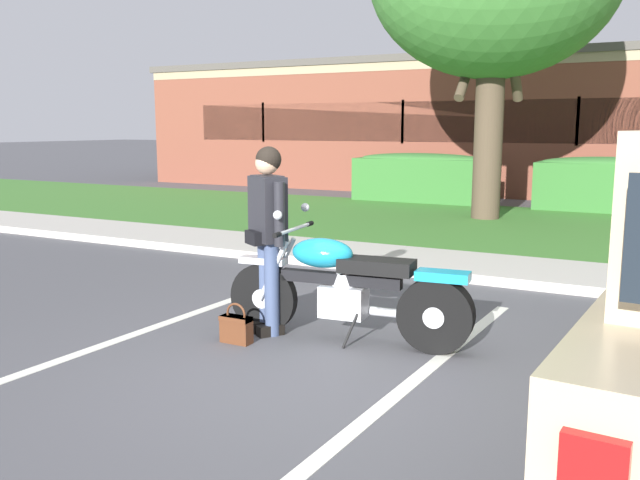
{
  "coord_description": "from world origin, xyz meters",
  "views": [
    {
      "loc": [
        2.28,
        -4.58,
        1.88
      ],
      "look_at": [
        -0.59,
        0.81,
        0.85
      ],
      "focal_mm": 37.95,
      "sensor_mm": 36.0,
      "label": 1
    }
  ],
  "objects_px": {
    "motorcycle": "(355,289)",
    "rider_person": "(268,226)",
    "hedge_center_left": "(614,184)",
    "hedge_left": "(421,177)",
    "handbag": "(236,327)",
    "brick_building": "(599,125)"
  },
  "relations": [
    {
      "from": "hedge_left",
      "to": "hedge_center_left",
      "type": "bearing_deg",
      "value": 0.0
    },
    {
      "from": "motorcycle",
      "to": "hedge_left",
      "type": "xyz_separation_m",
      "value": [
        -3.17,
        10.58,
        0.17
      ]
    },
    {
      "from": "rider_person",
      "to": "hedge_left",
      "type": "bearing_deg",
      "value": 102.44
    },
    {
      "from": "motorcycle",
      "to": "rider_person",
      "type": "relative_size",
      "value": 1.31
    },
    {
      "from": "handbag",
      "to": "hedge_center_left",
      "type": "height_order",
      "value": "hedge_center_left"
    },
    {
      "from": "motorcycle",
      "to": "hedge_center_left",
      "type": "bearing_deg",
      "value": 83.7
    },
    {
      "from": "motorcycle",
      "to": "hedge_left",
      "type": "distance_m",
      "value": 11.04
    },
    {
      "from": "motorcycle",
      "to": "handbag",
      "type": "bearing_deg",
      "value": -150.83
    },
    {
      "from": "hedge_left",
      "to": "hedge_center_left",
      "type": "relative_size",
      "value": 1.04
    },
    {
      "from": "motorcycle",
      "to": "hedge_left",
      "type": "height_order",
      "value": "hedge_left"
    },
    {
      "from": "rider_person",
      "to": "brick_building",
      "type": "relative_size",
      "value": 0.06
    },
    {
      "from": "motorcycle",
      "to": "rider_person",
      "type": "distance_m",
      "value": 0.97
    },
    {
      "from": "brick_building",
      "to": "handbag",
      "type": "bearing_deg",
      "value": -93.18
    },
    {
      "from": "rider_person",
      "to": "brick_building",
      "type": "bearing_deg",
      "value": 87.08
    },
    {
      "from": "handbag",
      "to": "hedge_left",
      "type": "bearing_deg",
      "value": 101.53
    },
    {
      "from": "rider_person",
      "to": "hedge_center_left",
      "type": "distance_m",
      "value": 10.9
    },
    {
      "from": "hedge_center_left",
      "to": "brick_building",
      "type": "bearing_deg",
      "value": 98.93
    },
    {
      "from": "handbag",
      "to": "brick_building",
      "type": "relative_size",
      "value": 0.01
    },
    {
      "from": "handbag",
      "to": "hedge_left",
      "type": "xyz_separation_m",
      "value": [
        -2.26,
        11.08,
        0.51
      ]
    },
    {
      "from": "motorcycle",
      "to": "hedge_center_left",
      "type": "distance_m",
      "value": 10.64
    },
    {
      "from": "motorcycle",
      "to": "hedge_center_left",
      "type": "height_order",
      "value": "hedge_center_left"
    },
    {
      "from": "hedge_left",
      "to": "hedge_center_left",
      "type": "height_order",
      "value": "same"
    }
  ]
}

